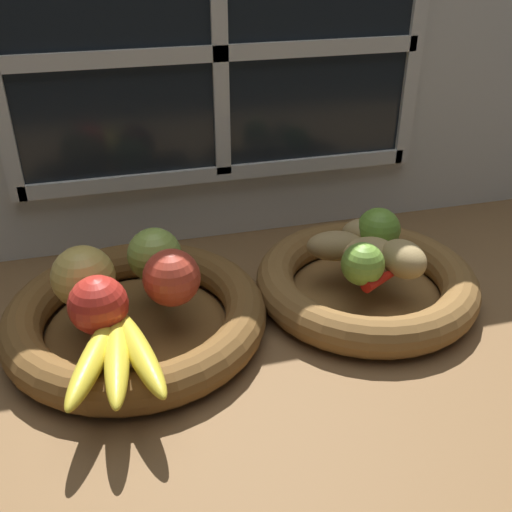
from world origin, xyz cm
name	(u,v)px	position (x,y,z in cm)	size (l,w,h in cm)	color
ground_plane	(268,338)	(0.00, 0.00, -1.50)	(140.00, 90.00, 3.00)	brown
back_wall	(218,71)	(0.00, 29.77, 27.88)	(140.00, 4.60, 55.00)	silver
fruit_bowl_left	(136,317)	(-17.16, 3.98, 2.54)	(34.66, 34.66, 5.43)	brown
fruit_bowl_right	(366,282)	(15.79, 3.98, 2.54)	(31.92, 31.92, 5.43)	brown
apple_golden_left	(83,277)	(-22.97, 4.47, 9.43)	(7.99, 7.99, 7.99)	#DBB756
apple_red_right	(172,278)	(-12.24, 1.94, 9.12)	(7.37, 7.37, 7.37)	#CC422D
apple_green_back	(155,255)	(-13.67, 8.36, 9.10)	(7.35, 7.35, 7.35)	#99B74C
apple_red_front	(98,305)	(-21.40, -1.67, 9.00)	(7.13, 7.13, 7.13)	red
banana_bunch_front	(117,352)	(-19.87, -8.32, 6.81)	(12.09, 18.24, 2.77)	yellow
potato_oblong	(335,246)	(11.92, 6.99, 7.57)	(8.32, 4.76, 4.28)	#A38451
potato_large	(369,253)	(15.79, 3.98, 7.51)	(7.63, 5.81, 4.16)	tan
potato_small	(403,259)	(19.24, 0.53, 7.95)	(7.33, 5.51, 5.03)	tan
potato_back	(369,234)	(17.95, 8.71, 7.81)	(8.08, 4.51, 4.76)	tan
lime_near	(363,265)	(13.01, -0.20, 8.37)	(5.88, 5.88, 5.88)	#7AAD3D
lime_far	(378,230)	(19.04, 8.15, 8.67)	(6.47, 6.47, 6.47)	#6B9E33
chili_pepper	(393,271)	(17.83, 0.33, 6.37)	(1.87, 1.87, 11.59)	red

